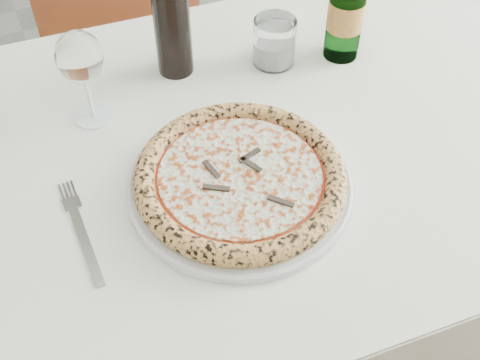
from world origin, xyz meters
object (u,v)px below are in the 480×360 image
(pizza, at_px, (240,177))
(wine_bottle, at_px, (171,16))
(chair_far, at_px, (128,21))
(plate, at_px, (240,185))
(wine_glass, at_px, (80,59))
(dining_table, at_px, (217,184))
(tumbler, at_px, (274,44))
(beer_bottle, at_px, (347,7))

(pizza, distance_m, wine_bottle, 0.33)
(chair_far, bearing_deg, plate, -93.21)
(chair_far, relative_size, wine_glass, 5.43)
(dining_table, xyz_separation_m, tumbler, (0.19, 0.17, 0.13))
(dining_table, xyz_separation_m, wine_bottle, (0.01, 0.22, 0.21))
(pizza, bearing_deg, wine_bottle, 87.75)
(pizza, bearing_deg, dining_table, 90.00)
(chair_far, xyz_separation_m, wine_bottle, (-0.03, -0.53, 0.34))
(wine_glass, bearing_deg, plate, -57.12)
(dining_table, height_order, tumbler, tumbler)
(tumbler, height_order, wine_bottle, wine_bottle)
(chair_far, relative_size, beer_bottle, 3.61)
(pizza, xyz_separation_m, beer_bottle, (0.32, 0.24, 0.08))
(pizza, relative_size, beer_bottle, 1.25)
(dining_table, bearing_deg, beer_bottle, 23.14)
(plate, height_order, pizza, pizza)
(wine_glass, height_order, beer_bottle, beer_bottle)
(dining_table, bearing_deg, wine_bottle, 86.73)
(beer_bottle, distance_m, wine_bottle, 0.32)
(chair_far, relative_size, wine_bottle, 3.49)
(dining_table, relative_size, pizza, 4.48)
(plate, distance_m, tumbler, 0.33)
(plate, relative_size, wine_glass, 2.03)
(plate, distance_m, wine_glass, 0.32)
(chair_far, distance_m, tumbler, 0.65)
(wine_glass, relative_size, tumbler, 1.94)
(dining_table, distance_m, tumbler, 0.28)
(plate, height_order, wine_bottle, wine_bottle)
(plate, height_order, wine_glass, wine_glass)
(dining_table, relative_size, beer_bottle, 5.62)
(plate, bearing_deg, wine_glass, 122.88)
(pizza, height_order, wine_bottle, wine_bottle)
(beer_bottle, bearing_deg, wine_glass, 177.96)
(dining_table, height_order, plate, plate)
(plate, bearing_deg, beer_bottle, 36.64)
(chair_far, height_order, wine_bottle, wine_bottle)
(dining_table, distance_m, pizza, 0.15)
(plate, height_order, tumbler, tumbler)
(tumbler, bearing_deg, wine_glass, -177.46)
(dining_table, relative_size, tumbler, 16.35)
(chair_far, xyz_separation_m, wine_glass, (-0.21, -0.60, 0.35))
(plate, height_order, beer_bottle, beer_bottle)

